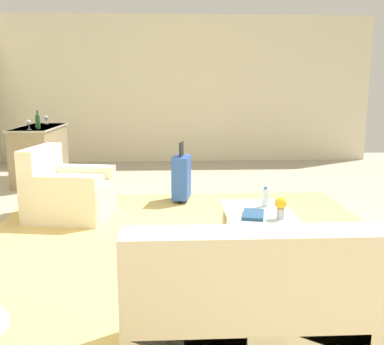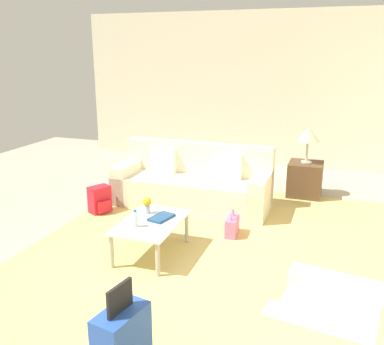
{
  "view_description": "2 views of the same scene",
  "coord_description": "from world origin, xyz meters",
  "px_view_note": "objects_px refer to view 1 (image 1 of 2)",
  "views": [
    {
      "loc": [
        -4.33,
        0.34,
        1.6
      ],
      "look_at": [
        -0.73,
        0.16,
        0.88
      ],
      "focal_mm": 40.0,
      "sensor_mm": 36.0,
      "label": 1
    },
    {
      "loc": [
        3.79,
        1.47,
        2.33
      ],
      "look_at": [
        -0.46,
        -0.02,
        1.04
      ],
      "focal_mm": 40.0,
      "sensor_mm": 36.0,
      "label": 2
    }
  ],
  "objects_px": {
    "handbag_pink": "(183,280)",
    "handbag_orange": "(313,261)",
    "couch": "(342,322)",
    "wine_glass_leftmost": "(29,123)",
    "armchair": "(65,194)",
    "suitcase_blue": "(181,177)",
    "water_bottle": "(265,197)",
    "wine_glass_left_of_centre": "(37,120)",
    "flower_vase": "(281,206)",
    "wine_glass_right_of_centre": "(46,118)",
    "wine_bottle_green": "(38,122)",
    "coffee_table_book": "(253,214)",
    "coffee_table": "(259,218)",
    "bar_console": "(41,153)"
  },
  "relations": [
    {
      "from": "coffee_table",
      "to": "handbag_pink",
      "type": "bearing_deg",
      "value": 137.9
    },
    {
      "from": "coffee_table",
      "to": "flower_vase",
      "type": "distance_m",
      "value": 0.32
    },
    {
      "from": "couch",
      "to": "wine_glass_leftmost",
      "type": "height_order",
      "value": "wine_glass_leftmost"
    },
    {
      "from": "water_bottle",
      "to": "wine_glass_left_of_centre",
      "type": "xyz_separation_m",
      "value": [
        3.3,
        3.23,
        0.54
      ]
    },
    {
      "from": "flower_vase",
      "to": "wine_glass_leftmost",
      "type": "bearing_deg",
      "value": 45.38
    },
    {
      "from": "flower_vase",
      "to": "bar_console",
      "type": "xyz_separation_m",
      "value": [
        3.72,
        3.25,
        -0.05
      ]
    },
    {
      "from": "wine_glass_leftmost",
      "to": "wine_glass_right_of_centre",
      "type": "xyz_separation_m",
      "value": [
        1.04,
        0.02,
        0.0
      ]
    },
    {
      "from": "couch",
      "to": "wine_glass_right_of_centre",
      "type": "xyz_separation_m",
      "value": [
        5.82,
        3.22,
        0.74
      ]
    },
    {
      "from": "armchair",
      "to": "bar_console",
      "type": "bearing_deg",
      "value": 23.03
    },
    {
      "from": "wine_glass_left_of_centre",
      "to": "suitcase_blue",
      "type": "relative_size",
      "value": 0.18
    },
    {
      "from": "armchair",
      "to": "suitcase_blue",
      "type": "bearing_deg",
      "value": -64.88
    },
    {
      "from": "handbag_pink",
      "to": "handbag_orange",
      "type": "height_order",
      "value": "same"
    },
    {
      "from": "water_bottle",
      "to": "handbag_orange",
      "type": "distance_m",
      "value": 0.86
    },
    {
      "from": "couch",
      "to": "handbag_pink",
      "type": "xyz_separation_m",
      "value": [
        0.95,
        0.86,
        -0.18
      ]
    },
    {
      "from": "wine_glass_left_of_centre",
      "to": "suitcase_blue",
      "type": "distance_m",
      "value": 2.94
    },
    {
      "from": "couch",
      "to": "wine_glass_leftmost",
      "type": "distance_m",
      "value": 5.8
    },
    {
      "from": "suitcase_blue",
      "to": "handbag_orange",
      "type": "bearing_deg",
      "value": -157.09
    },
    {
      "from": "coffee_table_book",
      "to": "couch",
      "type": "bearing_deg",
      "value": -160.57
    },
    {
      "from": "couch",
      "to": "coffee_table",
      "type": "bearing_deg",
      "value": 3.18
    },
    {
      "from": "wine_bottle_green",
      "to": "handbag_pink",
      "type": "bearing_deg",
      "value": -150.46
    },
    {
      "from": "armchair",
      "to": "wine_bottle_green",
      "type": "relative_size",
      "value": 3.5
    },
    {
      "from": "armchair",
      "to": "wine_glass_right_of_centre",
      "type": "bearing_deg",
      "value": 19.29
    },
    {
      "from": "handbag_orange",
      "to": "wine_glass_right_of_centre",
      "type": "bearing_deg",
      "value": 37.48
    },
    {
      "from": "flower_vase",
      "to": "bar_console",
      "type": "distance_m",
      "value": 4.94
    },
    {
      "from": "water_bottle",
      "to": "flower_vase",
      "type": "height_order",
      "value": "flower_vase"
    },
    {
      "from": "couch",
      "to": "wine_glass_leftmost",
      "type": "bearing_deg",
      "value": 33.76
    },
    {
      "from": "coffee_table_book",
      "to": "bar_console",
      "type": "distance_m",
      "value": 4.71
    },
    {
      "from": "coffee_table_book",
      "to": "flower_vase",
      "type": "height_order",
      "value": "flower_vase"
    },
    {
      "from": "wine_glass_right_of_centre",
      "to": "flower_vase",
      "type": "bearing_deg",
      "value": -142.37
    },
    {
      "from": "handbag_orange",
      "to": "armchair",
      "type": "bearing_deg",
      "value": 54.08
    },
    {
      "from": "couch",
      "to": "bar_console",
      "type": "bearing_deg",
      "value": 31.14
    },
    {
      "from": "coffee_table",
      "to": "water_bottle",
      "type": "height_order",
      "value": "water_bottle"
    },
    {
      "from": "flower_vase",
      "to": "wine_glass_right_of_centre",
      "type": "distance_m",
      "value": 5.38
    },
    {
      "from": "coffee_table_book",
      "to": "wine_glass_left_of_centre",
      "type": "relative_size",
      "value": 2.04
    },
    {
      "from": "wine_bottle_green",
      "to": "handbag_orange",
      "type": "height_order",
      "value": "wine_bottle_green"
    },
    {
      "from": "handbag_pink",
      "to": "armchair",
      "type": "bearing_deg",
      "value": 33.16
    },
    {
      "from": "flower_vase",
      "to": "wine_glass_left_of_centre",
      "type": "bearing_deg",
      "value": 41.37
    },
    {
      "from": "armchair",
      "to": "coffee_table",
      "type": "distance_m",
      "value": 2.54
    },
    {
      "from": "armchair",
      "to": "wine_glass_left_of_centre",
      "type": "height_order",
      "value": "wine_glass_left_of_centre"
    },
    {
      "from": "wine_glass_right_of_centre",
      "to": "wine_bottle_green",
      "type": "height_order",
      "value": "wine_bottle_green"
    },
    {
      "from": "couch",
      "to": "armchair",
      "type": "height_order",
      "value": "couch"
    },
    {
      "from": "armchair",
      "to": "flower_vase",
      "type": "height_order",
      "value": "armchair"
    },
    {
      "from": "handbag_orange",
      "to": "coffee_table",
      "type": "bearing_deg",
      "value": 34.91
    },
    {
      "from": "suitcase_blue",
      "to": "bar_console",
      "type": "bearing_deg",
      "value": 57.99
    },
    {
      "from": "armchair",
      "to": "water_bottle",
      "type": "height_order",
      "value": "armchair"
    },
    {
      "from": "coffee_table_book",
      "to": "handbag_pink",
      "type": "relative_size",
      "value": 0.88
    },
    {
      "from": "coffee_table",
      "to": "suitcase_blue",
      "type": "relative_size",
      "value": 1.17
    },
    {
      "from": "suitcase_blue",
      "to": "water_bottle",
      "type": "bearing_deg",
      "value": -156.04
    },
    {
      "from": "wine_glass_right_of_centre",
      "to": "suitcase_blue",
      "type": "height_order",
      "value": "wine_glass_right_of_centre"
    },
    {
      "from": "wine_glass_leftmost",
      "to": "suitcase_blue",
      "type": "height_order",
      "value": "wine_glass_leftmost"
    }
  ]
}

